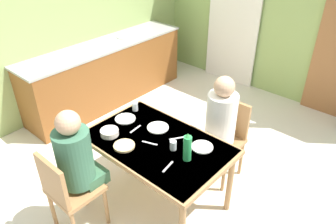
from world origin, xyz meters
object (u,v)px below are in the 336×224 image
(dining_table, at_px, (157,148))
(person_near_diner, at_px, (76,156))
(water_bottle_green_near, at_px, (187,147))
(person_far_diner, at_px, (220,118))
(chair_far_diner, at_px, (225,135))
(kitchen_counter, at_px, (107,73))
(chair_near_diner, at_px, (67,190))
(serving_bowl_center, at_px, (110,132))

(dining_table, distance_m, person_near_diner, 0.73)
(dining_table, bearing_deg, person_near_diner, -116.50)
(person_near_diner, distance_m, water_bottle_green_near, 0.92)
(water_bottle_green_near, bearing_deg, person_far_diner, 98.73)
(chair_far_diner, height_order, person_near_diner, person_near_diner)
(person_near_diner, bearing_deg, kitchen_counter, 135.20)
(person_far_diner, bearing_deg, kitchen_counter, -9.05)
(chair_near_diner, bearing_deg, serving_bowl_center, 98.91)
(person_near_diner, bearing_deg, person_far_diner, 65.90)
(serving_bowl_center, bearing_deg, chair_far_diner, 56.25)
(person_near_diner, bearing_deg, dining_table, 63.50)
(chair_near_diner, xyz_separation_m, person_near_diner, (0.00, 0.14, 0.28))
(person_far_diner, height_order, serving_bowl_center, person_far_diner)
(chair_far_diner, xyz_separation_m, person_near_diner, (-0.57, -1.41, 0.28))
(person_near_diner, distance_m, serving_bowl_center, 0.44)
(kitchen_counter, bearing_deg, serving_bowl_center, -37.77)
(person_near_diner, xyz_separation_m, person_far_diner, (0.57, 1.28, 0.00))
(chair_far_diner, relative_size, water_bottle_green_near, 3.27)
(person_far_diner, bearing_deg, chair_far_diner, -90.00)
(dining_table, relative_size, person_near_diner, 1.72)
(chair_far_diner, distance_m, water_bottle_green_near, 0.86)
(kitchen_counter, height_order, dining_table, kitchen_counter)
(kitchen_counter, bearing_deg, water_bottle_green_near, -23.34)
(kitchen_counter, distance_m, dining_table, 2.20)
(kitchen_counter, height_order, serving_bowl_center, kitchen_counter)
(kitchen_counter, bearing_deg, dining_table, -26.83)
(person_far_diner, relative_size, serving_bowl_center, 4.53)
(kitchen_counter, distance_m, person_far_diner, 2.26)
(water_bottle_green_near, height_order, serving_bowl_center, water_bottle_green_near)
(chair_near_diner, distance_m, person_near_diner, 0.31)
(chair_far_diner, distance_m, person_near_diner, 1.55)
(dining_table, distance_m, serving_bowl_center, 0.47)
(dining_table, xyz_separation_m, chair_far_diner, (0.25, 0.77, -0.15))
(dining_table, distance_m, water_bottle_green_near, 0.40)
(serving_bowl_center, bearing_deg, water_bottle_green_near, 15.19)
(dining_table, height_order, chair_far_diner, chair_far_diner)
(person_near_diner, bearing_deg, serving_bowl_center, 101.69)
(chair_near_diner, relative_size, water_bottle_green_near, 3.27)
(dining_table, height_order, serving_bowl_center, serving_bowl_center)
(person_far_diner, bearing_deg, person_near_diner, 65.90)
(kitchen_counter, xyz_separation_m, dining_table, (1.96, -0.99, 0.20))
(person_near_diner, xyz_separation_m, serving_bowl_center, (-0.09, 0.43, -0.03))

